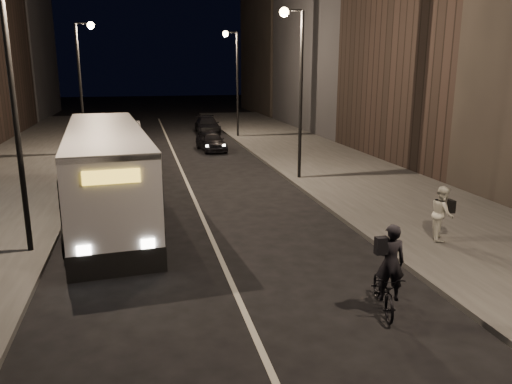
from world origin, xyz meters
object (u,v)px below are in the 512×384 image
cyclist_on_bicycle (386,282)px  pedestrian_woman (442,213)px  car_mid (130,130)px  car_far (207,125)px  city_bus (107,168)px  streetlight_left_far (84,71)px  streetlight_right_far (234,70)px  car_near (211,141)px  streetlight_left_near (21,75)px  streetlight_right_mid (296,72)px

cyclist_on_bicycle → pedestrian_woman: 5.46m
car_mid → car_far: (6.49, 2.25, -0.04)m
city_bus → streetlight_left_far: bearing=93.0°
streetlight_right_far → city_bus: (-8.78, -20.11, -3.52)m
cyclist_on_bicycle → car_near: size_ratio=0.57×
streetlight_left_near → pedestrian_woman: 13.35m
streetlight_right_mid → car_near: (-2.75, 10.14, -4.70)m
streetlight_left_far → car_near: 9.20m
cyclist_on_bicycle → car_mid: bearing=115.4°
car_near → car_mid: (-5.47, 7.07, 0.08)m
cyclist_on_bicycle → pedestrian_woman: (3.92, 3.79, 0.31)m
cyclist_on_bicycle → car_near: bearing=105.8°
streetlight_right_mid → streetlight_left_far: 14.62m
streetlight_right_far → streetlight_left_far: same height
streetlight_left_far → car_far: 13.82m
streetlight_left_far → city_bus: (1.89, -14.11, -3.52)m
car_mid → streetlight_right_mid: bearing=113.1°
streetlight_left_near → car_mid: streetlight_left_near is taller
streetlight_left_far → pedestrian_woman: bearing=-58.1°
streetlight_right_mid → streetlight_left_near: size_ratio=1.00×
streetlight_right_mid → streetlight_right_far: bearing=90.0°
streetlight_right_mid → streetlight_left_far: (-10.66, 10.00, 0.00)m
cyclist_on_bicycle → streetlight_right_mid: bearing=95.6°
city_bus → car_mid: size_ratio=2.85×
cyclist_on_bicycle → pedestrian_woman: cyclist_on_bicycle is taller
streetlight_right_far → car_mid: (-8.22, 1.21, -4.62)m
streetlight_right_mid → car_mid: 19.63m
streetlight_left_far → pedestrian_woman: streetlight_left_far is taller
car_near → car_far: car_far is taller
streetlight_right_mid → car_near: size_ratio=2.10×
cyclist_on_bicycle → car_near: cyclist_on_bicycle is taller
streetlight_left_far → car_far: streetlight_left_far is taller
streetlight_right_far → car_mid: size_ratio=1.82×
streetlight_left_far → car_far: size_ratio=1.70×
city_bus → car_mid: city_bus is taller
pedestrian_woman → cyclist_on_bicycle: bearing=157.3°
city_bus → car_far: 24.63m
cyclist_on_bicycle → car_near: (-0.65, 23.93, -0.07)m
car_near → streetlight_left_near: bearing=-119.7°
car_mid → car_far: 6.87m
streetlight_left_near → cyclist_on_bicycle: 11.32m
car_near → streetlight_right_mid: bearing=-80.9°
car_near → car_far: (1.02, 9.32, 0.03)m
streetlight_right_mid → car_far: streetlight_right_mid is taller
streetlight_right_mid → streetlight_left_far: size_ratio=1.00×
streetlight_right_mid → streetlight_left_near: same height
car_far → cyclist_on_bicycle: bearing=-88.8°
streetlight_right_mid → car_far: size_ratio=1.70×
car_near → streetlight_left_far: bearing=174.9°
streetlight_right_mid → car_mid: bearing=115.5°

